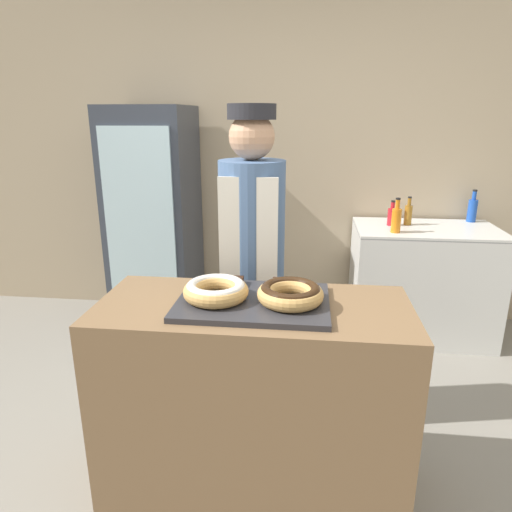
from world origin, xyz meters
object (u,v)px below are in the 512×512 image
Objects in this scene: brownie_back_left at (235,281)px; bottle_blue at (472,209)px; beverage_fridge at (155,220)px; serving_tray at (253,302)px; baker_person at (252,263)px; brownie_back_right at (280,283)px; bottle_orange at (396,219)px; donut_chocolate_glaze at (290,293)px; donut_light_glaze at (216,290)px; chest_freezer at (422,282)px; bottle_amber at (408,214)px; bottle_red at (392,216)px.

bottle_blue is at bearing 48.75° from brownie_back_left.
beverage_fridge reaches higher than brownie_back_left.
baker_person reaches higher than serving_tray.
bottle_orange reaches higher than brownie_back_right.
baker_person is (-0.23, 0.57, -0.07)m from donut_chocolate_glaze.
brownie_back_left is at bearing 73.50° from donut_light_glaze.
baker_person is at bearing -132.28° from bottle_orange.
donut_chocolate_glaze is at bearing 0.00° from donut_light_glaze.
beverage_fridge is (-0.91, 1.58, -0.10)m from brownie_back_left.
brownie_back_left is 2.07m from chest_freezer.
donut_chocolate_glaze is at bearing -124.00° from bottle_blue.
chest_freezer is (1.19, 1.19, -0.49)m from baker_person.
bottle_amber is 1.14× the size of bottle_red.
bottle_amber is at bearing -162.00° from bottle_blue.
brownie_back_right is at bearing -114.79° from bottle_red.
donut_chocolate_glaze is 2.43m from bottle_blue.
donut_chocolate_glaze is at bearing -73.50° from brownie_back_right.
brownie_back_right is at bearing -117.88° from bottle_amber.
chest_freezer is 0.54m from bottle_amber.
donut_chocolate_glaze is 0.15× the size of baker_person.
bottle_red is 0.23m from bottle_orange.
bottle_blue is (1.58, 1.44, 0.04)m from baker_person.
donut_light_glaze is 0.15× the size of baker_person.
chest_freezer is at bearing 52.43° from brownie_back_left.
serving_tray is at bearing -122.68° from brownie_back_right.
baker_person is at bearing -135.04° from chest_freezer.
bottle_red is 0.75× the size of bottle_blue.
donut_light_glaze is (-0.15, -0.02, 0.05)m from serving_tray.
bottle_orange reaches higher than serving_tray.
bottle_orange is at bearing 56.03° from brownie_back_left.
serving_tray is at bearing -115.54° from bottle_red.
brownie_back_left is 1.89m from bottle_red.
brownie_back_right is 0.37× the size of bottle_red.
donut_light_glaze is at bearing -145.67° from brownie_back_right.
bottle_blue is (1.41, 1.84, -0.00)m from brownie_back_right.
beverage_fridge is at bearing -174.17° from bottle_blue.
donut_light_glaze is 0.18m from brownie_back_left.
bottle_orange is (-0.01, -0.22, 0.02)m from bottle_red.
baker_person is 1.37m from bottle_orange.
bottle_amber is 0.55m from bottle_blue.
serving_tray is 0.35× the size of beverage_fridge.
donut_chocolate_glaze reaches higher than brownie_back_left.
baker_person reaches higher than donut_light_glaze.
donut_chocolate_glaze is 0.18m from brownie_back_right.
bottle_blue is (0.66, 0.43, 0.00)m from bottle_orange.
donut_light_glaze is 0.31m from donut_chocolate_glaze.
bottle_amber reaches higher than bottle_red.
brownie_back_right is 0.04× the size of baker_person.
bottle_red is at bearing 59.62° from brownie_back_left.
baker_person is (-0.07, 0.55, -0.01)m from serving_tray.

